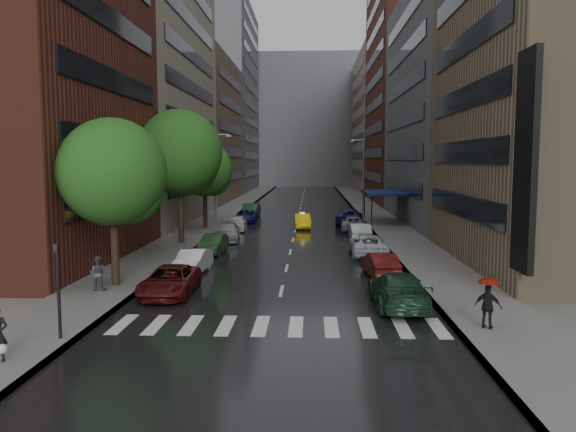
% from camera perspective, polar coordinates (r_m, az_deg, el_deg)
% --- Properties ---
extents(ground, '(220.00, 220.00, 0.00)m').
position_cam_1_polar(ground, '(24.65, -1.18, -9.79)').
color(ground, gray).
rests_on(ground, ground).
extents(road, '(14.00, 140.00, 0.01)m').
position_cam_1_polar(road, '(74.01, 1.22, 0.65)').
color(road, black).
rests_on(road, ground).
extents(sidewalk_left, '(4.00, 140.00, 0.15)m').
position_cam_1_polar(sidewalk_left, '(74.73, -5.69, 0.73)').
color(sidewalk_left, gray).
rests_on(sidewalk_left, ground).
extents(sidewalk_right, '(4.00, 140.00, 0.15)m').
position_cam_1_polar(sidewalk_right, '(74.37, 8.17, 0.68)').
color(sidewalk_right, gray).
rests_on(sidewalk_right, ground).
extents(crosswalk, '(13.15, 2.80, 0.01)m').
position_cam_1_polar(crosswalk, '(22.72, -0.98, -11.11)').
color(crosswalk, silver).
rests_on(crosswalk, ground).
extents(buildings_left, '(8.00, 108.00, 38.00)m').
position_cam_1_polar(buildings_left, '(84.64, -9.06, 12.07)').
color(buildings_left, maroon).
rests_on(buildings_left, ground).
extents(buildings_right, '(8.05, 109.10, 36.00)m').
position_cam_1_polar(buildings_right, '(81.97, 12.11, 11.55)').
color(buildings_right, '#937A5B').
rests_on(buildings_right, ground).
extents(building_far, '(40.00, 14.00, 32.00)m').
position_cam_1_polar(building_far, '(142.02, 1.80, 9.57)').
color(building_far, slate).
rests_on(building_far, ground).
extents(tree_near, '(5.47, 5.47, 8.72)m').
position_cam_1_polar(tree_near, '(29.85, -17.41, 4.27)').
color(tree_near, '#382619').
rests_on(tree_near, ground).
extents(tree_mid, '(6.55, 6.55, 10.44)m').
position_cam_1_polar(tree_mid, '(44.01, -10.93, 6.37)').
color(tree_mid, '#382619').
rests_on(tree_mid, ground).
extents(tree_far, '(5.22, 5.22, 8.32)m').
position_cam_1_polar(tree_far, '(53.75, -8.46, 4.74)').
color(tree_far, '#382619').
rests_on(tree_far, ground).
extents(taxi, '(1.72, 4.30, 1.39)m').
position_cam_1_polar(taxi, '(54.09, 1.49, -0.51)').
color(taxi, yellow).
rests_on(taxi, ground).
extents(parked_cars_left, '(2.39, 41.65, 1.61)m').
position_cam_1_polar(parked_cars_left, '(46.28, -6.20, -1.58)').
color(parked_cars_left, '#531013').
rests_on(parked_cars_left, ground).
extents(parked_cars_right, '(3.19, 37.98, 1.58)m').
position_cam_1_polar(parked_cars_right, '(43.14, 7.57, -2.08)').
color(parked_cars_right, '#1A3A23').
rests_on(parked_cars_right, ground).
extents(ped_black_umbrella, '(0.96, 0.98, 2.09)m').
position_cam_1_polar(ped_black_umbrella, '(29.33, -18.79, -4.81)').
color(ped_black_umbrella, '#48484D').
rests_on(ped_black_umbrella, sidewalk_left).
extents(ped_red_umbrella, '(1.08, 0.85, 2.01)m').
position_cam_1_polar(ped_red_umbrella, '(22.95, 19.68, -7.89)').
color(ped_red_umbrella, black).
rests_on(ped_red_umbrella, sidewalk_right).
extents(traffic_light, '(0.18, 0.15, 3.45)m').
position_cam_1_polar(traffic_light, '(21.90, -22.32, -6.21)').
color(traffic_light, black).
rests_on(traffic_light, sidewalk_left).
extents(street_lamp_left, '(1.74, 0.22, 9.00)m').
position_cam_1_polar(street_lamp_left, '(54.51, -7.36, 3.92)').
color(street_lamp_left, gray).
rests_on(street_lamp_left, sidewalk_left).
extents(street_lamp_right, '(1.74, 0.22, 9.00)m').
position_cam_1_polar(street_lamp_right, '(69.01, 7.59, 4.30)').
color(street_lamp_right, gray).
rests_on(street_lamp_right, sidewalk_right).
extents(awning, '(4.00, 8.00, 3.12)m').
position_cam_1_polar(awning, '(59.28, 9.65, 2.33)').
color(awning, navy).
rests_on(awning, sidewalk_right).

